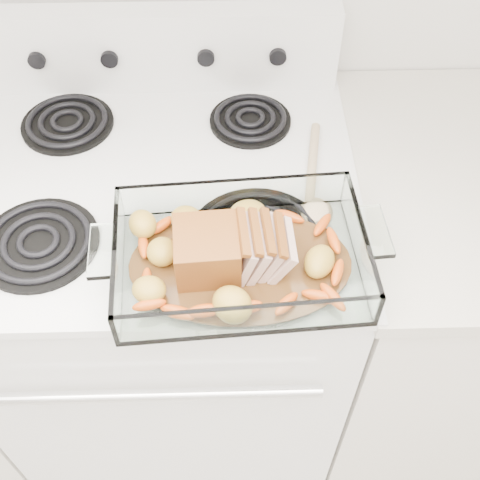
{
  "coord_description": "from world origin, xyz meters",
  "views": [
    {
      "loc": [
        0.14,
        0.83,
        1.76
      ],
      "look_at": [
        0.16,
        1.45,
        0.99
      ],
      "focal_mm": 45.0,
      "sensor_mm": 36.0,
      "label": 1
    }
  ],
  "objects_px": {
    "counter_right": "(436,304)",
    "pork_roast": "(223,250)",
    "electric_range": "(175,306)",
    "baking_dish": "(240,260)"
  },
  "relations": [
    {
      "from": "baking_dish",
      "to": "pork_roast",
      "type": "distance_m",
      "value": 0.04
    },
    {
      "from": "baking_dish",
      "to": "pork_roast",
      "type": "relative_size",
      "value": 2.09
    },
    {
      "from": "electric_range",
      "to": "counter_right",
      "type": "relative_size",
      "value": 1.2
    },
    {
      "from": "counter_right",
      "to": "baking_dish",
      "type": "distance_m",
      "value": 0.74
    },
    {
      "from": "baking_dish",
      "to": "counter_right",
      "type": "bearing_deg",
      "value": 20.0
    },
    {
      "from": "electric_range",
      "to": "counter_right",
      "type": "bearing_deg",
      "value": -0.1
    },
    {
      "from": "counter_right",
      "to": "pork_roast",
      "type": "relative_size",
      "value": 4.82
    },
    {
      "from": "baking_dish",
      "to": "pork_roast",
      "type": "bearing_deg",
      "value": 176.23
    },
    {
      "from": "electric_range",
      "to": "counter_right",
      "type": "distance_m",
      "value": 0.67
    },
    {
      "from": "counter_right",
      "to": "pork_roast",
      "type": "height_order",
      "value": "pork_roast"
    }
  ]
}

